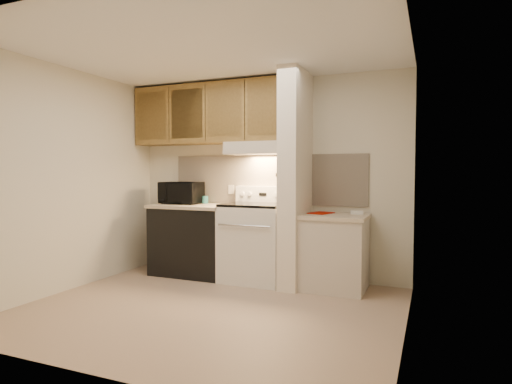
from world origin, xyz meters
The scene contains 50 objects.
floor centered at (0.00, 0.00, 0.00)m, with size 3.60×3.60×0.00m, color tan.
ceiling centered at (0.00, 0.00, 2.50)m, with size 3.60×3.60×0.00m, color white.
wall_back centered at (0.00, 1.50, 1.25)m, with size 3.60×0.02×2.50m, color beige.
wall_left centered at (-1.80, 0.00, 1.25)m, with size 0.02×3.00×2.50m, color beige.
wall_right centered at (1.80, 0.00, 1.25)m, with size 0.02×3.00×2.50m, color beige.
backsplash centered at (0.00, 1.49, 1.24)m, with size 2.60×0.02×0.63m, color beige.
range_body centered at (0.00, 1.16, 0.46)m, with size 0.76×0.65×0.92m, color silver.
oven_window centered at (0.00, 0.84, 0.50)m, with size 0.50×0.01×0.30m, color black.
oven_handle centered at (0.00, 0.80, 0.72)m, with size 0.02×0.02×0.65m, color silver.
cooktop centered at (0.00, 1.16, 0.94)m, with size 0.74×0.64×0.03m, color black.
range_backguard centered at (0.00, 1.44, 1.05)m, with size 0.76×0.08×0.20m, color silver.
range_display centered at (0.00, 1.40, 1.05)m, with size 0.10×0.01×0.04m, color black.
range_knob_left_outer centered at (-0.28, 1.40, 1.05)m, with size 0.05×0.05×0.02m, color silver.
range_knob_left_inner centered at (-0.18, 1.40, 1.05)m, with size 0.05×0.05×0.02m, color silver.
range_knob_right_inner centered at (0.18, 1.40, 1.05)m, with size 0.05×0.05×0.02m, color silver.
range_knob_right_outer centered at (0.28, 1.40, 1.05)m, with size 0.05×0.05×0.02m, color silver.
dishwasher_front centered at (-0.88, 1.17, 0.43)m, with size 1.00×0.63×0.87m, color black.
left_countertop centered at (-0.88, 1.17, 0.89)m, with size 1.04×0.67×0.04m, color #C3B095.
spoon_rest centered at (-1.10, 1.16, 0.92)m, with size 0.20×0.06×0.01m, color black.
teal_jar centered at (-0.83, 1.39, 0.96)m, with size 0.09×0.09×0.10m, color #266768.
outlet centered at (-0.48, 1.48, 1.10)m, with size 0.08×0.01×0.12m, color beige.
microwave centered at (-1.10, 1.23, 1.05)m, with size 0.52×0.35×0.29m, color black.
partition_pillar centered at (0.51, 1.15, 1.25)m, with size 0.22×0.70×2.50m, color #F0E2CC.
pillar_trim centered at (0.39, 1.15, 1.30)m, with size 0.01×0.70×0.04m, color olive.
knife_strip centered at (0.39, 1.10, 1.32)m, with size 0.02×0.42×0.04m, color black.
knife_blade_a centered at (0.38, 0.94, 1.22)m, with size 0.01×0.04×0.16m, color silver.
knife_handle_a centered at (0.38, 0.95, 1.37)m, with size 0.02×0.02×0.10m, color black.
knife_blade_b centered at (0.38, 1.03, 1.21)m, with size 0.01×0.04×0.18m, color silver.
knife_handle_b centered at (0.38, 1.02, 1.37)m, with size 0.02×0.02×0.10m, color black.
knife_blade_c centered at (0.38, 1.09, 1.20)m, with size 0.01×0.04×0.20m, color silver.
knife_handle_c centered at (0.38, 1.11, 1.37)m, with size 0.02×0.02×0.10m, color black.
knife_blade_d centered at (0.38, 1.17, 1.22)m, with size 0.01×0.04×0.16m, color silver.
knife_handle_d centered at (0.38, 1.19, 1.37)m, with size 0.02×0.02×0.10m, color black.
knife_blade_e centered at (0.38, 1.25, 1.21)m, with size 0.01×0.04×0.18m, color silver.
knife_handle_e centered at (0.38, 1.25, 1.37)m, with size 0.02×0.02×0.10m, color black.
oven_mitt centered at (0.38, 1.32, 1.19)m, with size 0.03×0.11×0.27m, color gray.
right_cab_base centered at (0.97, 1.15, 0.40)m, with size 0.70×0.60×0.81m, color beige.
right_countertop centered at (0.97, 1.15, 0.83)m, with size 0.74×0.64×0.04m, color #C3B095.
red_folder centered at (0.79, 1.25, 0.85)m, with size 0.21×0.28×0.01m, color #A51000.
white_box centered at (1.19, 1.33, 0.87)m, with size 0.14×0.09×0.04m, color white.
range_hood centered at (0.00, 1.28, 1.62)m, with size 0.78×0.44×0.15m, color beige.
hood_lip centered at (0.00, 1.07, 1.58)m, with size 0.78×0.04×0.06m, color beige.
upper_cabinets centered at (-0.69, 1.32, 2.08)m, with size 2.18×0.33×0.77m, color olive.
cab_door_a centered at (-1.51, 1.17, 2.08)m, with size 0.46×0.01×0.63m, color olive.
cab_gap_a centered at (-1.23, 1.16, 2.08)m, with size 0.01×0.01×0.73m, color black.
cab_door_b centered at (-0.96, 1.17, 2.08)m, with size 0.46×0.01×0.63m, color olive.
cab_gap_b centered at (-0.69, 1.16, 2.08)m, with size 0.01×0.01×0.73m, color black.
cab_door_c centered at (-0.42, 1.17, 2.08)m, with size 0.46×0.01×0.63m, color olive.
cab_gap_c centered at (-0.14, 1.16, 2.08)m, with size 0.01×0.01×0.73m, color black.
cab_door_d centered at (0.13, 1.17, 2.08)m, with size 0.46×0.01×0.63m, color olive.
Camera 1 is at (1.99, -3.63, 1.34)m, focal length 30.00 mm.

